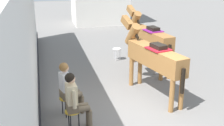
% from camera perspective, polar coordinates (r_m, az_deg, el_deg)
% --- Properties ---
extents(ground_plane, '(40.00, 40.00, 0.00)m').
position_cam_1_polar(ground_plane, '(10.05, -0.24, -2.20)').
color(ground_plane, slate).
extents(pub_facade_wall, '(0.34, 14.00, 3.40)m').
position_cam_1_polar(pub_facade_wall, '(7.90, -15.87, 2.81)').
color(pub_facade_wall, white).
rests_on(pub_facade_wall, ground_plane).
extents(seated_visitor_near, '(0.61, 0.49, 1.39)m').
position_cam_1_polar(seated_visitor_near, '(6.64, -7.23, -6.79)').
color(seated_visitor_near, gold).
rests_on(seated_visitor_near, ground_plane).
extents(seated_visitor_far, '(0.61, 0.48, 1.39)m').
position_cam_1_polar(seated_visitor_far, '(7.29, -8.46, -4.41)').
color(seated_visitor_far, gold).
rests_on(seated_visitor_far, ground_plane).
extents(saddled_horse_near, '(1.01, 2.94, 2.06)m').
position_cam_1_polar(saddled_horse_near, '(8.25, 7.87, 1.30)').
color(saddled_horse_near, '#9E6B38').
rests_on(saddled_horse_near, ground_plane).
extents(saddled_horse_far, '(0.79, 2.98, 2.06)m').
position_cam_1_polar(saddled_horse_far, '(10.33, 7.19, 4.99)').
color(saddled_horse_far, '#9E6B38').
rests_on(saddled_horse_far, ground_plane).
extents(spare_stool_white, '(0.32, 0.32, 0.46)m').
position_cam_1_polar(spare_stool_white, '(11.39, 0.93, 2.52)').
color(spare_stool_white, white).
rests_on(spare_stool_white, ground_plane).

